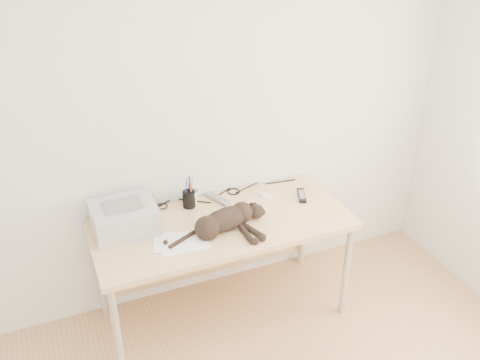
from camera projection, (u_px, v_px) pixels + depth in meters
name	position (u px, v px, depth m)	size (l,w,h in m)	color
wall_back	(200.00, 117.00, 3.32)	(3.50, 3.50, 0.00)	silver
desk	(218.00, 232.00, 3.44)	(1.60, 0.70, 0.74)	tan
printer	(124.00, 217.00, 3.19)	(0.38, 0.33, 0.18)	#A9A9AD
papers	(181.00, 242.00, 3.11)	(0.34, 0.27, 0.01)	white
cat	(224.00, 222.00, 3.19)	(0.66, 0.32, 0.15)	black
mug	(191.00, 197.00, 3.47)	(0.11, 0.11, 0.10)	white
pen_cup	(189.00, 199.00, 3.43)	(0.08, 0.08, 0.21)	black
remote_grey	(218.00, 199.00, 3.52)	(0.06, 0.20, 0.02)	slate
remote_black	(302.00, 196.00, 3.56)	(0.05, 0.17, 0.02)	black
mouse	(265.00, 194.00, 3.57)	(0.07, 0.12, 0.04)	white
cable_tangle	(206.00, 197.00, 3.55)	(1.36, 0.09, 0.01)	black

